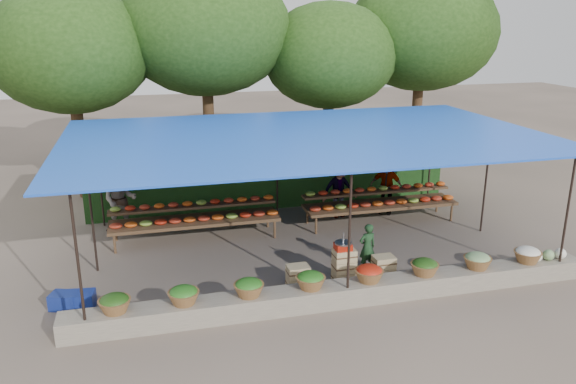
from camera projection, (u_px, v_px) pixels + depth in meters
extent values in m
plane|color=brown|center=(305.00, 249.00, 13.60)|extent=(60.00, 60.00, 0.00)
cube|color=#6A6055|center=(345.00, 293.00, 11.00)|extent=(10.60, 0.55, 0.40)
cylinder|color=black|center=(78.00, 267.00, 9.35)|extent=(0.05, 0.05, 2.80)
cylinder|color=black|center=(349.00, 239.00, 10.50)|extent=(0.05, 0.05, 2.80)
cylinder|color=black|center=(567.00, 217.00, 11.65)|extent=(0.05, 0.05, 2.80)
cylinder|color=black|center=(91.00, 211.00, 12.03)|extent=(0.05, 0.05, 2.80)
cylinder|color=black|center=(486.00, 180.00, 14.33)|extent=(0.05, 0.05, 2.80)
cylinder|color=black|center=(99.00, 176.00, 14.71)|extent=(0.05, 0.05, 2.80)
cylinder|color=black|center=(277.00, 164.00, 15.86)|extent=(0.05, 0.05, 2.80)
cylinder|color=black|center=(431.00, 154.00, 17.01)|extent=(0.05, 0.05, 2.80)
cube|color=blue|center=(306.00, 136.00, 12.76)|extent=(10.80, 6.60, 0.04)
cube|color=blue|center=(335.00, 165.00, 10.97)|extent=(10.80, 2.19, 0.26)
cube|color=blue|center=(285.00, 127.00, 14.66)|extent=(10.80, 2.19, 0.26)
cylinder|color=#98989D|center=(291.00, 155.00, 14.29)|extent=(9.60, 0.01, 0.01)
ellipsoid|color=gold|center=(107.00, 178.00, 13.29)|extent=(0.23, 0.17, 0.30)
ellipsoid|color=gold|center=(128.00, 176.00, 13.41)|extent=(0.23, 0.17, 0.30)
ellipsoid|color=gold|center=(148.00, 175.00, 13.52)|extent=(0.23, 0.17, 0.30)
ellipsoid|color=gold|center=(168.00, 174.00, 13.63)|extent=(0.23, 0.17, 0.30)
ellipsoid|color=gold|center=(188.00, 172.00, 13.75)|extent=(0.23, 0.17, 0.30)
ellipsoid|color=gold|center=(207.00, 171.00, 13.86)|extent=(0.23, 0.17, 0.30)
ellipsoid|color=gold|center=(226.00, 170.00, 13.97)|extent=(0.23, 0.17, 0.30)
ellipsoid|color=gold|center=(245.00, 169.00, 14.09)|extent=(0.23, 0.17, 0.30)
ellipsoid|color=gold|center=(264.00, 167.00, 14.20)|extent=(0.23, 0.17, 0.30)
ellipsoid|color=gold|center=(282.00, 166.00, 14.31)|extent=(0.23, 0.17, 0.30)
ellipsoid|color=gold|center=(300.00, 165.00, 14.43)|extent=(0.23, 0.17, 0.30)
ellipsoid|color=gold|center=(317.00, 164.00, 14.54)|extent=(0.23, 0.17, 0.30)
ellipsoid|color=gold|center=(334.00, 163.00, 14.65)|extent=(0.23, 0.17, 0.30)
ellipsoid|color=gold|center=(351.00, 162.00, 14.77)|extent=(0.23, 0.17, 0.30)
ellipsoid|color=gold|center=(368.00, 160.00, 14.88)|extent=(0.23, 0.17, 0.30)
ellipsoid|color=gold|center=(385.00, 159.00, 15.00)|extent=(0.23, 0.17, 0.30)
ellipsoid|color=gold|center=(401.00, 158.00, 15.11)|extent=(0.23, 0.17, 0.30)
ellipsoid|color=gold|center=(417.00, 157.00, 15.22)|extent=(0.23, 0.17, 0.30)
ellipsoid|color=gold|center=(433.00, 156.00, 15.34)|extent=(0.23, 0.17, 0.30)
ellipsoid|color=gold|center=(448.00, 155.00, 15.45)|extent=(0.23, 0.17, 0.30)
ellipsoid|color=#244D14|center=(114.00, 301.00, 9.84)|extent=(0.52, 0.52, 0.23)
ellipsoid|color=#2A6C1C|center=(183.00, 293.00, 10.13)|extent=(0.52, 0.52, 0.23)
ellipsoid|color=#2A6C1C|center=(249.00, 285.00, 10.41)|extent=(0.52, 0.52, 0.23)
ellipsoid|color=#2A6C1C|center=(311.00, 278.00, 10.70)|extent=(0.52, 0.52, 0.23)
ellipsoid|color=#B1220E|center=(369.00, 271.00, 10.99)|extent=(0.52, 0.52, 0.23)
ellipsoid|color=#244D14|center=(425.00, 264.00, 11.28)|extent=(0.52, 0.52, 0.23)
ellipsoid|color=#7DA467|center=(478.00, 258.00, 11.57)|extent=(0.52, 0.52, 0.23)
ellipsoid|color=white|center=(528.00, 252.00, 11.85)|extent=(0.52, 0.52, 0.23)
cube|color=#22491A|center=(275.00, 167.00, 16.13)|extent=(10.60, 0.06, 2.50)
cylinder|color=#3C2616|center=(79.00, 134.00, 17.04)|extent=(0.36, 0.36, 3.97)
ellipsoid|color=#19340E|center=(70.00, 50.00, 16.30)|extent=(4.77, 4.77, 3.69)
cylinder|color=#3C2616|center=(209.00, 118.00, 18.30)|extent=(0.36, 0.36, 4.48)
ellipsoid|color=#19340E|center=(205.00, 28.00, 17.46)|extent=(5.39, 5.39, 4.17)
cylinder|color=#3C2616|center=(328.00, 125.00, 19.09)|extent=(0.36, 0.36, 3.71)
ellipsoid|color=#19340E|center=(329.00, 55.00, 18.40)|extent=(4.47, 4.47, 3.45)
cylinder|color=#3C2616|center=(417.00, 110.00, 20.21)|extent=(0.36, 0.36, 4.35)
ellipsoid|color=#19340E|center=(422.00, 32.00, 19.40)|extent=(5.24, 5.24, 4.05)
cube|color=#47351C|center=(195.00, 221.00, 14.05)|extent=(4.20, 0.95, 0.08)
cube|color=#47351C|center=(194.00, 206.00, 14.24)|extent=(4.20, 0.35, 0.06)
cylinder|color=#47351C|center=(115.00, 243.00, 13.29)|extent=(0.06, 0.06, 0.50)
cylinder|color=#47351C|center=(275.00, 229.00, 14.22)|extent=(0.06, 0.06, 0.50)
cylinder|color=#47351C|center=(116.00, 232.00, 14.02)|extent=(0.06, 0.06, 0.50)
cylinder|color=#47351C|center=(268.00, 218.00, 14.96)|extent=(0.06, 0.06, 0.50)
ellipsoid|color=#AD2E18|center=(116.00, 226.00, 13.42)|extent=(0.31, 0.26, 0.13)
ellipsoid|color=#82A633|center=(115.00, 209.00, 13.76)|extent=(0.26, 0.22, 0.12)
ellipsoid|color=#D14C12|center=(131.00, 225.00, 13.51)|extent=(0.31, 0.26, 0.13)
ellipsoid|color=#B1220E|center=(130.00, 208.00, 13.84)|extent=(0.26, 0.22, 0.12)
ellipsoid|color=#82A633|center=(146.00, 223.00, 13.59)|extent=(0.31, 0.26, 0.13)
ellipsoid|color=#AD2E18|center=(145.00, 207.00, 13.93)|extent=(0.26, 0.22, 0.12)
ellipsoid|color=#B1220E|center=(161.00, 222.00, 13.68)|extent=(0.31, 0.26, 0.13)
ellipsoid|color=#D14C12|center=(159.00, 206.00, 14.01)|extent=(0.26, 0.22, 0.12)
ellipsoid|color=#AD2E18|center=(175.00, 221.00, 13.76)|extent=(0.31, 0.26, 0.13)
ellipsoid|color=#AD2E18|center=(173.00, 205.00, 14.10)|extent=(0.26, 0.22, 0.12)
ellipsoid|color=#D14C12|center=(190.00, 219.00, 13.84)|extent=(0.31, 0.26, 0.13)
ellipsoid|color=#D14C12|center=(187.00, 204.00, 14.18)|extent=(0.26, 0.22, 0.12)
ellipsoid|color=#AD2E18|center=(204.00, 218.00, 13.93)|extent=(0.31, 0.26, 0.13)
ellipsoid|color=#82A633|center=(201.00, 202.00, 14.26)|extent=(0.26, 0.22, 0.12)
ellipsoid|color=#D14C12|center=(218.00, 217.00, 14.01)|extent=(0.31, 0.26, 0.13)
ellipsoid|color=#B1220E|center=(215.00, 201.00, 14.35)|extent=(0.26, 0.22, 0.12)
ellipsoid|color=#82A633|center=(232.00, 216.00, 14.10)|extent=(0.31, 0.26, 0.13)
ellipsoid|color=#AD2E18|center=(229.00, 200.00, 14.43)|extent=(0.26, 0.22, 0.12)
ellipsoid|color=#B1220E|center=(245.00, 215.00, 14.18)|extent=(0.31, 0.26, 0.13)
ellipsoid|color=#D14C12|center=(242.00, 199.00, 14.52)|extent=(0.26, 0.22, 0.12)
ellipsoid|color=#AD2E18|center=(259.00, 214.00, 14.26)|extent=(0.31, 0.26, 0.13)
ellipsoid|color=#AD2E18|center=(255.00, 198.00, 14.60)|extent=(0.26, 0.22, 0.12)
ellipsoid|color=#D14C12|center=(272.00, 212.00, 14.35)|extent=(0.31, 0.26, 0.13)
ellipsoid|color=#D14C12|center=(268.00, 197.00, 14.68)|extent=(0.26, 0.22, 0.12)
cube|color=#47351C|center=(380.00, 205.00, 15.25)|extent=(4.20, 0.95, 0.08)
cube|color=#47351C|center=(376.00, 192.00, 15.44)|extent=(4.20, 0.35, 0.06)
cylinder|color=#47351C|center=(316.00, 225.00, 14.48)|extent=(0.06, 0.06, 0.50)
cylinder|color=#47351C|center=(451.00, 212.00, 15.42)|extent=(0.06, 0.06, 0.50)
cylinder|color=#47351C|center=(307.00, 215.00, 15.22)|extent=(0.06, 0.06, 0.50)
cylinder|color=#47351C|center=(437.00, 203.00, 16.16)|extent=(0.06, 0.06, 0.50)
ellipsoid|color=#AD2E18|center=(315.00, 209.00, 14.62)|extent=(0.31, 0.26, 0.13)
ellipsoid|color=#82A633|center=(310.00, 194.00, 14.96)|extent=(0.26, 0.22, 0.12)
ellipsoid|color=#D14C12|center=(328.00, 208.00, 14.71)|extent=(0.31, 0.26, 0.13)
ellipsoid|color=#B1220E|center=(323.00, 193.00, 15.04)|extent=(0.26, 0.22, 0.12)
ellipsoid|color=#82A633|center=(341.00, 207.00, 14.79)|extent=(0.31, 0.26, 0.13)
ellipsoid|color=#AD2E18|center=(335.00, 192.00, 15.13)|extent=(0.26, 0.22, 0.12)
ellipsoid|color=#B1220E|center=(353.00, 205.00, 14.88)|extent=(0.31, 0.26, 0.13)
ellipsoid|color=#D14C12|center=(347.00, 191.00, 15.21)|extent=(0.26, 0.22, 0.12)
ellipsoid|color=#AD2E18|center=(365.00, 204.00, 14.96)|extent=(0.31, 0.26, 0.13)
ellipsoid|color=#AD2E18|center=(360.00, 190.00, 15.29)|extent=(0.26, 0.22, 0.12)
ellipsoid|color=#D14C12|center=(378.00, 203.00, 15.04)|extent=(0.31, 0.26, 0.13)
ellipsoid|color=#D14C12|center=(371.00, 189.00, 15.38)|extent=(0.26, 0.22, 0.12)
ellipsoid|color=#AD2E18|center=(390.00, 202.00, 15.13)|extent=(0.31, 0.26, 0.13)
ellipsoid|color=#82A633|center=(383.00, 188.00, 15.46)|extent=(0.26, 0.22, 0.12)
ellipsoid|color=#D14C12|center=(401.00, 201.00, 15.21)|extent=(0.31, 0.26, 0.13)
ellipsoid|color=#B1220E|center=(395.00, 187.00, 15.55)|extent=(0.26, 0.22, 0.12)
ellipsoid|color=#82A633|center=(413.00, 200.00, 15.30)|extent=(0.31, 0.26, 0.13)
ellipsoid|color=#AD2E18|center=(407.00, 186.00, 15.63)|extent=(0.26, 0.22, 0.12)
ellipsoid|color=#B1220E|center=(425.00, 199.00, 15.38)|extent=(0.31, 0.26, 0.13)
ellipsoid|color=#D14C12|center=(418.00, 185.00, 15.71)|extent=(0.26, 0.22, 0.12)
ellipsoid|color=#AD2E18|center=(436.00, 198.00, 15.46)|extent=(0.31, 0.26, 0.13)
ellipsoid|color=#AD2E18|center=(429.00, 184.00, 15.80)|extent=(0.26, 0.22, 0.12)
ellipsoid|color=#D14C12|center=(448.00, 197.00, 15.55)|extent=(0.31, 0.26, 0.13)
ellipsoid|color=#D14C12|center=(440.00, 184.00, 15.88)|extent=(0.26, 0.22, 0.12)
cube|color=tan|center=(298.00, 283.00, 11.59)|extent=(0.45, 0.34, 0.25)
cube|color=tan|center=(298.00, 271.00, 11.51)|extent=(0.45, 0.34, 0.25)
cube|color=tan|center=(344.00, 278.00, 11.83)|extent=(0.45, 0.34, 0.25)
cube|color=tan|center=(344.00, 266.00, 11.75)|extent=(0.45, 0.34, 0.25)
cube|color=tan|center=(344.00, 255.00, 11.67)|extent=(0.45, 0.34, 0.25)
cube|color=tan|center=(383.00, 273.00, 12.04)|extent=(0.45, 0.34, 0.25)
cube|color=tan|center=(384.00, 262.00, 11.97)|extent=(0.45, 0.34, 0.25)
cube|color=#B61F0E|center=(343.00, 247.00, 11.61)|extent=(0.33, 0.29, 0.13)
cylinder|color=#98989D|center=(343.00, 243.00, 11.58)|extent=(0.35, 0.35, 0.03)
cylinder|color=#98989D|center=(343.00, 238.00, 11.55)|extent=(0.03, 0.03, 0.24)
imported|color=#1B3D1F|center=(367.00, 247.00, 12.30)|extent=(0.43, 0.31, 1.10)
imported|color=slate|center=(120.00, 200.00, 14.45)|extent=(0.95, 0.79, 1.76)
imported|color=slate|center=(339.00, 189.00, 15.56)|extent=(1.12, 0.73, 1.62)
imported|color=slate|center=(386.00, 187.00, 15.87)|extent=(0.97, 0.86, 1.58)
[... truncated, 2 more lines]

